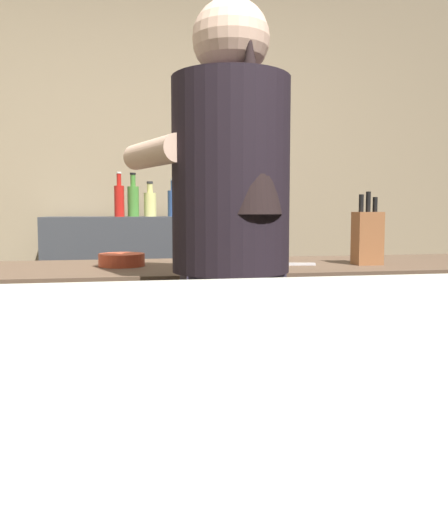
{
  "coord_description": "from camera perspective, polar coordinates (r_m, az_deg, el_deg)",
  "views": [
    {
      "loc": [
        -0.15,
        -1.29,
        1.12
      ],
      "look_at": [
        -0.05,
        -0.75,
        1.07
      ],
      "focal_mm": 37.02,
      "sensor_mm": 36.0,
      "label": 1
    }
  ],
  "objects": [
    {
      "name": "wall_back",
      "position": [
        3.5,
        -7.81,
        8.76
      ],
      "size": [
        5.2,
        0.1,
        2.7
      ],
      "primitive_type": "cube",
      "color": "gray",
      "rests_on": "ground"
    },
    {
      "name": "bottle_vinegar",
      "position": [
        3.24,
        -9.78,
        6.02
      ],
      "size": [
        0.07,
        0.07,
        0.26
      ],
      "color": "#468735",
      "rests_on": "back_shelf"
    },
    {
      "name": "bottle_olive_oil",
      "position": [
        3.17,
        -11.25,
        6.03
      ],
      "size": [
        0.06,
        0.06,
        0.26
      ],
      "color": "red",
      "rests_on": "back_shelf"
    },
    {
      "name": "prep_counter",
      "position": [
        2.13,
        4.04,
        -13.19
      ],
      "size": [
        2.1,
        0.6,
        0.91
      ],
      "primitive_type": "cube",
      "color": "brown",
      "rests_on": "ground"
    },
    {
      "name": "bottle_hot_sauce",
      "position": [
        3.25,
        -5.49,
        5.85
      ],
      "size": [
        0.07,
        0.07,
        0.23
      ],
      "color": "#31518F",
      "rests_on": "back_shelf"
    },
    {
      "name": "bartender",
      "position": [
        1.53,
        0.85,
        0.29
      ],
      "size": [
        0.5,
        0.56,
        1.71
      ],
      "rotation": [
        0.0,
        0.0,
        1.92
      ],
      "color": "#342D41",
      "rests_on": "ground"
    },
    {
      "name": "mixing_bowl",
      "position": [
        1.99,
        -11.0,
        -0.41
      ],
      "size": [
        0.17,
        0.17,
        0.05
      ],
      "primitive_type": "cylinder",
      "color": "#C7482C",
      "rests_on": "prep_counter"
    },
    {
      "name": "bottle_soy",
      "position": [
        3.27,
        -7.99,
        5.69
      ],
      "size": [
        0.07,
        0.07,
        0.21
      ],
      "color": "#D6D17A",
      "rests_on": "back_shelf"
    },
    {
      "name": "knife_block",
      "position": [
        2.08,
        15.23,
        2.0
      ],
      "size": [
        0.1,
        0.08,
        0.28
      ],
      "color": "#925933",
      "rests_on": "prep_counter"
    },
    {
      "name": "chefs_knife",
      "position": [
        2.0,
        6.44,
        -0.87
      ],
      "size": [
        0.24,
        0.07,
        0.01
      ],
      "primitive_type": "cube",
      "rotation": [
        0.0,
        0.0,
        -0.17
      ],
      "color": "silver",
      "rests_on": "prep_counter"
    },
    {
      "name": "back_shelf",
      "position": [
        3.26,
        -10.12,
        -5.3
      ],
      "size": [
        0.99,
        0.36,
        1.08
      ],
      "primitive_type": "cube",
      "color": "#393C41",
      "rests_on": "ground"
    }
  ]
}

